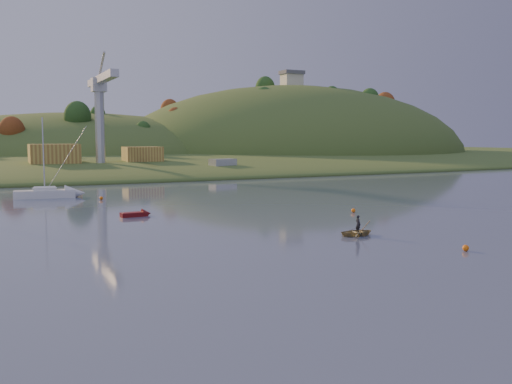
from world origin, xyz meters
name	(u,v)px	position (x,y,z in m)	size (l,w,h in m)	color
far_shore	(46,159)	(0.00, 230.00, 0.00)	(620.00, 220.00, 1.50)	#3A5421
shore_slope	(67,166)	(0.00, 165.00, 0.00)	(640.00, 150.00, 7.00)	#3A5421
hill_center	(79,160)	(10.00, 210.00, 0.00)	(140.00, 120.00, 36.00)	#3A5421
hill_right	(291,158)	(95.00, 195.00, 0.00)	(150.00, 130.00, 60.00)	#3A5421
hilltop_house	(292,78)	(95.00, 195.00, 33.40)	(9.00, 7.00, 6.45)	beige
hillside_trees	(59,163)	(0.00, 185.00, 0.00)	(280.00, 50.00, 32.00)	#204217
wharf	(112,169)	(5.00, 122.00, 1.20)	(42.00, 16.00, 2.40)	slate
shed_west	(54,154)	(-8.00, 123.00, 4.80)	(11.00, 8.00, 4.80)	olive
shed_east	(143,155)	(13.00, 124.00, 4.40)	(9.00, 7.00, 4.00)	olive
dock_crane	(100,101)	(2.00, 118.39, 17.17)	(3.20, 28.00, 20.30)	#B7B7BC
sailboat_far	(45,193)	(-15.06, 70.57, 0.75)	(8.60, 3.38, 11.64)	silver
canoe	(358,232)	(7.19, 24.85, 0.32)	(2.21, 3.09, 0.64)	#958552
paddler	(358,227)	(7.19, 24.85, 0.80)	(0.58, 0.38, 1.59)	black
red_tender	(140,214)	(-7.35, 45.83, 0.24)	(3.50, 1.39, 1.17)	#630E10
work_vessel	(223,169)	(28.08, 108.00, 1.31)	(15.14, 8.46, 3.68)	slate
buoy_0	(466,248)	(10.60, 15.49, 0.25)	(0.50, 0.50, 0.50)	orange
buoy_1	(353,210)	(15.99, 38.01, 0.25)	(0.50, 0.50, 0.50)	orange
buoy_2	(101,198)	(-8.12, 64.69, 0.25)	(0.50, 0.50, 0.50)	orange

